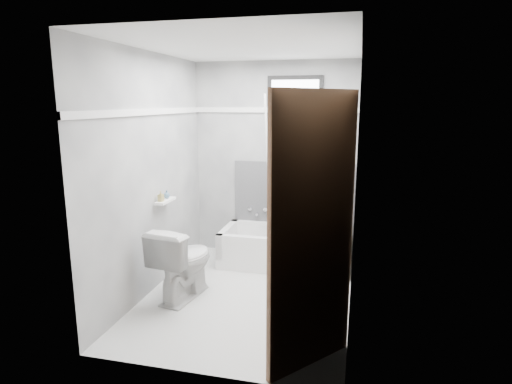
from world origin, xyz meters
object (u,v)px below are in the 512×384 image
(office_chair, at_px, (299,210))
(door, at_px, (348,252))
(bathtub, at_px, (284,248))
(toilet, at_px, (183,262))
(soap_bottle_a, at_px, (161,196))
(soap_bottle_b, at_px, (167,194))

(office_chair, bearing_deg, door, -47.61)
(bathtub, distance_m, toilet, 1.37)
(soap_bottle_a, height_order, soap_bottle_b, soap_bottle_a)
(bathtub, relative_size, toilet, 2.01)
(door, relative_size, soap_bottle_a, 17.69)
(bathtub, bearing_deg, office_chair, 10.52)
(bathtub, relative_size, office_chair, 1.35)
(toilet, distance_m, soap_bottle_a, 0.72)
(toilet, height_order, door, door)
(office_chair, relative_size, toilet, 1.49)
(bathtub, distance_m, door, 2.47)
(office_chair, xyz_separation_m, soap_bottle_a, (-1.31, -0.89, 0.29))
(toilet, height_order, soap_bottle_b, soap_bottle_b)
(soap_bottle_a, bearing_deg, office_chair, 34.12)
(door, distance_m, soap_bottle_b, 2.43)
(bathtub, height_order, office_chair, office_chair)
(soap_bottle_b, bearing_deg, toilet, -48.68)
(bathtub, xyz_separation_m, soap_bottle_a, (-1.15, -0.86, 0.76))
(toilet, bearing_deg, soap_bottle_a, -25.47)
(toilet, xyz_separation_m, door, (1.60, -1.13, 0.63))
(office_chair, distance_m, door, 2.34)
(office_chair, xyz_separation_m, door, (0.61, -2.24, 0.32))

